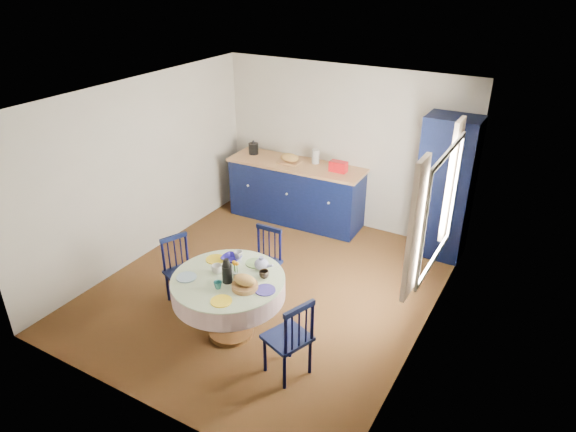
% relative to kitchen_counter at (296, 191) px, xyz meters
% --- Properties ---
extents(floor, '(4.50, 4.50, 0.00)m').
position_rel_kitchen_counter_xyz_m(floor, '(0.63, -1.91, -0.50)').
color(floor, black).
rests_on(floor, ground).
extents(ceiling, '(4.50, 4.50, 0.00)m').
position_rel_kitchen_counter_xyz_m(ceiling, '(0.63, -1.91, 2.00)').
color(ceiling, white).
rests_on(ceiling, wall_back).
extents(wall_back, '(4.00, 0.02, 2.50)m').
position_rel_kitchen_counter_xyz_m(wall_back, '(0.63, 0.34, 0.75)').
color(wall_back, beige).
rests_on(wall_back, floor).
extents(wall_left, '(0.02, 4.50, 2.50)m').
position_rel_kitchen_counter_xyz_m(wall_left, '(-1.37, -1.91, 0.75)').
color(wall_left, beige).
rests_on(wall_left, floor).
extents(wall_right, '(0.02, 4.50, 2.50)m').
position_rel_kitchen_counter_xyz_m(wall_right, '(2.63, -1.91, 0.75)').
color(wall_right, beige).
rests_on(wall_right, floor).
extents(window, '(0.10, 1.74, 1.45)m').
position_rel_kitchen_counter_xyz_m(window, '(2.58, -1.61, 1.02)').
color(window, white).
rests_on(window, wall_right).
extents(kitchen_counter, '(2.22, 0.76, 1.22)m').
position_rel_kitchen_counter_xyz_m(kitchen_counter, '(0.00, 0.00, 0.00)').
color(kitchen_counter, black).
rests_on(kitchen_counter, floor).
extents(pantry_cabinet, '(0.71, 0.53, 2.03)m').
position_rel_kitchen_counter_xyz_m(pantry_cabinet, '(2.29, 0.09, 0.51)').
color(pantry_cabinet, black).
rests_on(pantry_cabinet, floor).
extents(dining_table, '(1.24, 1.24, 1.03)m').
position_rel_kitchen_counter_xyz_m(dining_table, '(0.76, -2.88, 0.13)').
color(dining_table, brown).
rests_on(dining_table, floor).
extents(chair_left, '(0.49, 0.50, 0.86)m').
position_rel_kitchen_counter_xyz_m(chair_left, '(-0.15, -2.65, -0.07)').
color(chair_left, black).
rests_on(chair_left, floor).
extents(chair_far, '(0.40, 0.38, 0.87)m').
position_rel_kitchen_counter_xyz_m(chair_far, '(0.63, -1.97, -0.06)').
color(chair_far, black).
rests_on(chair_far, floor).
extents(chair_right, '(0.52, 0.53, 0.93)m').
position_rel_kitchen_counter_xyz_m(chair_right, '(1.65, -3.11, -0.03)').
color(chair_right, black).
rests_on(chair_right, floor).
extents(mug_a, '(0.12, 0.12, 0.10)m').
position_rel_kitchen_counter_xyz_m(mug_a, '(0.58, -2.86, 0.30)').
color(mug_a, silver).
rests_on(mug_a, dining_table).
extents(mug_b, '(0.09, 0.09, 0.08)m').
position_rel_kitchen_counter_xyz_m(mug_b, '(0.77, -3.09, 0.29)').
color(mug_b, '#286C70').
rests_on(mug_b, dining_table).
extents(mug_c, '(0.11, 0.11, 0.09)m').
position_rel_kitchen_counter_xyz_m(mug_c, '(1.08, -2.68, 0.29)').
color(mug_c, black).
rests_on(mug_c, dining_table).
extents(mug_d, '(0.11, 0.11, 0.10)m').
position_rel_kitchen_counter_xyz_m(mug_d, '(0.62, -2.50, 0.30)').
color(mug_d, silver).
rests_on(mug_d, dining_table).
extents(cobalt_bowl, '(0.22, 0.22, 0.05)m').
position_rel_kitchen_counter_xyz_m(cobalt_bowl, '(0.57, -2.57, 0.27)').
color(cobalt_bowl, navy).
rests_on(cobalt_bowl, dining_table).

